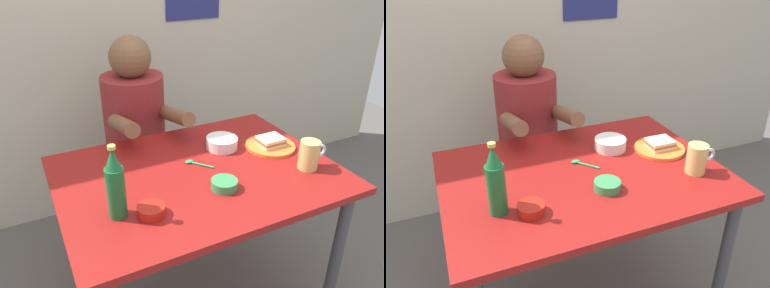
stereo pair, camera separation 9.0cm
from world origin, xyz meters
TOP-DOWN VIEW (x-y plane):
  - dining_table at (0.00, 0.00)m, footprint 1.10×0.80m
  - stool at (-0.05, 0.63)m, footprint 0.34×0.34m
  - person_seated at (-0.05, 0.62)m, footprint 0.33×0.56m
  - plate_orange at (0.39, 0.04)m, footprint 0.22×0.22m
  - sandwich at (0.39, 0.04)m, footprint 0.11×0.09m
  - beer_mug at (0.42, -0.17)m, footprint 0.13×0.08m
  - beer_bottle at (-0.36, -0.14)m, footprint 0.06×0.06m
  - dip_bowl_green at (0.03, -0.15)m, footprint 0.10×0.10m
  - rice_bowl_white at (0.19, 0.13)m, footprint 0.14×0.14m
  - sambal_bowl_red at (-0.26, -0.18)m, footprint 0.10×0.10m
  - spoon at (0.01, 0.06)m, footprint 0.09×0.10m

SIDE VIEW (x-z plane):
  - stool at x=-0.05m, z-range 0.12..0.57m
  - dining_table at x=0.00m, z-range 0.28..1.02m
  - spoon at x=0.01m, z-range 0.74..0.75m
  - plate_orange at x=0.39m, z-range 0.74..0.75m
  - sambal_bowl_red at x=-0.26m, z-range 0.74..0.78m
  - dip_bowl_green at x=0.03m, z-range 0.74..0.78m
  - person_seated at x=-0.05m, z-range 0.41..1.13m
  - rice_bowl_white at x=0.19m, z-range 0.74..0.79m
  - sandwich at x=0.39m, z-range 0.75..0.79m
  - beer_mug at x=0.42m, z-range 0.74..0.86m
  - beer_bottle at x=-0.36m, z-range 0.73..0.99m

